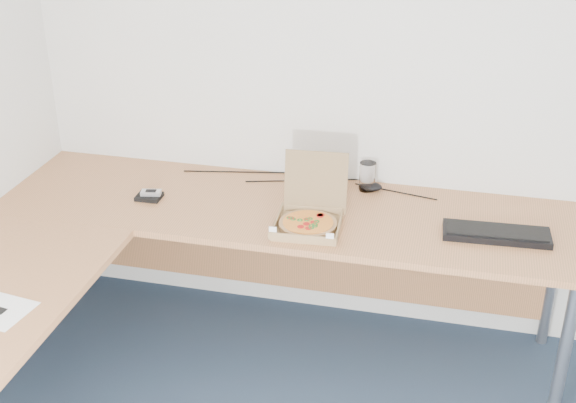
% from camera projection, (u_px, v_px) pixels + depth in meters
% --- Properties ---
extents(room_shell, '(3.50, 3.50, 2.50)m').
position_uv_depth(room_shell, '(348.00, 295.00, 1.77)').
color(room_shell, silver).
rests_on(room_shell, ground).
extents(desk, '(2.50, 2.20, 0.73)m').
position_uv_depth(desk, '(179.00, 252.00, 3.04)').
color(desk, '#B77647').
rests_on(desk, ground).
extents(pizza_box, '(0.27, 0.31, 0.27)m').
position_uv_depth(pizza_box, '(309.00, 219.00, 3.15)').
color(pizza_box, '#98764C').
rests_on(pizza_box, desk).
extents(drinking_glass, '(0.07, 0.07, 0.13)m').
position_uv_depth(drinking_glass, '(367.00, 176.00, 3.46)').
color(drinking_glass, white).
rests_on(drinking_glass, desk).
extents(keyboard, '(0.43, 0.17, 0.03)m').
position_uv_depth(keyboard, '(496.00, 234.00, 3.08)').
color(keyboard, black).
rests_on(keyboard, desk).
extents(mouse, '(0.11, 0.09, 0.04)m').
position_uv_depth(mouse, '(371.00, 187.00, 3.47)').
color(mouse, black).
rests_on(mouse, desk).
extents(wallet, '(0.11, 0.09, 0.02)m').
position_uv_depth(wallet, '(149.00, 197.00, 3.40)').
color(wallet, black).
rests_on(wallet, desk).
extents(phone, '(0.10, 0.06, 0.02)m').
position_uv_depth(phone, '(151.00, 193.00, 3.40)').
color(phone, '#B2B5BA').
rests_on(phone, wallet).
extents(cable_bundle, '(0.58, 0.12, 0.01)m').
position_uv_depth(cable_bundle, '(302.00, 180.00, 3.57)').
color(cable_bundle, black).
rests_on(cable_bundle, desk).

